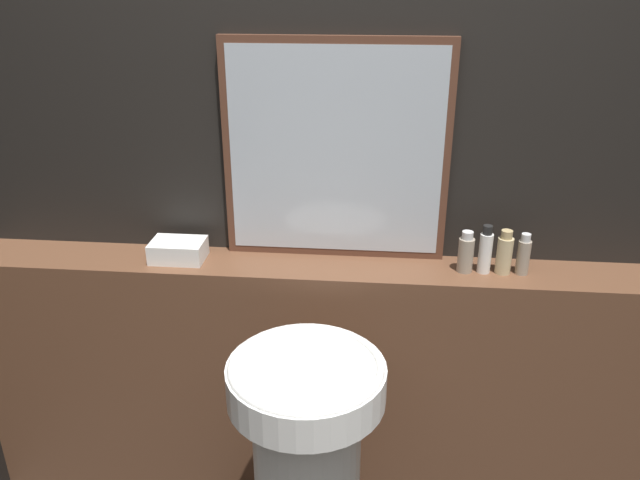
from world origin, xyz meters
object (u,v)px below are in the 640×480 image
at_px(towel_stack, 178,250).
at_px(lotion_bottle, 504,253).
at_px(pedestal_sink, 309,473).
at_px(body_wash_bottle, 523,255).
at_px(shampoo_bottle, 466,253).
at_px(conditioner_bottle, 485,251).
at_px(mirror, 336,152).

relative_size(towel_stack, lotion_bottle, 1.21).
relative_size(pedestal_sink, towel_stack, 4.93).
height_order(lotion_bottle, body_wash_bottle, lotion_bottle).
relative_size(shampoo_bottle, conditioner_bottle, 0.86).
xyz_separation_m(towel_stack, shampoo_bottle, (1.00, 0.00, 0.03)).
distance_m(pedestal_sink, shampoo_bottle, 0.87).
height_order(pedestal_sink, lotion_bottle, lotion_bottle).
bearing_deg(lotion_bottle, towel_stack, 180.00).
distance_m(pedestal_sink, towel_stack, 0.87).
bearing_deg(body_wash_bottle, pedestal_sink, -144.29).
height_order(mirror, shampoo_bottle, mirror).
bearing_deg(shampoo_bottle, conditioner_bottle, 0.00).
bearing_deg(shampoo_bottle, lotion_bottle, 0.00).
relative_size(towel_stack, shampoo_bottle, 1.28).
relative_size(mirror, conditioner_bottle, 4.54).
relative_size(mirror, shampoo_bottle, 5.28).
distance_m(shampoo_bottle, lotion_bottle, 0.13).
distance_m(pedestal_sink, mirror, 1.03).
height_order(mirror, towel_stack, mirror).
xyz_separation_m(towel_stack, lotion_bottle, (1.12, 0.00, 0.04)).
distance_m(pedestal_sink, body_wash_bottle, 0.99).
bearing_deg(towel_stack, pedestal_sink, -43.25).
bearing_deg(towel_stack, mirror, 10.07).
relative_size(mirror, towel_stack, 4.12).
height_order(towel_stack, body_wash_bottle, body_wash_bottle).
bearing_deg(mirror, body_wash_bottle, -8.62).
bearing_deg(conditioner_bottle, lotion_bottle, 0.00).
relative_size(lotion_bottle, body_wash_bottle, 1.07).
bearing_deg(lotion_bottle, shampoo_bottle, 180.00).
relative_size(pedestal_sink, mirror, 1.20).
bearing_deg(body_wash_bottle, conditioner_bottle, -180.00).
xyz_separation_m(mirror, towel_stack, (-0.55, -0.10, -0.34)).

